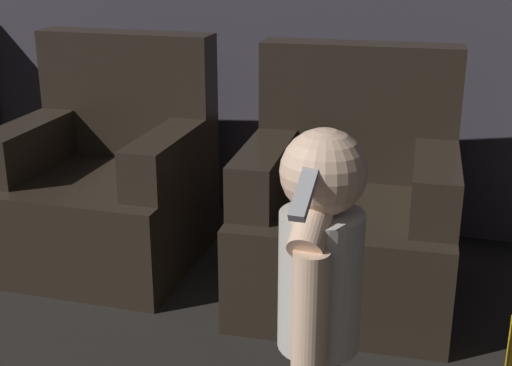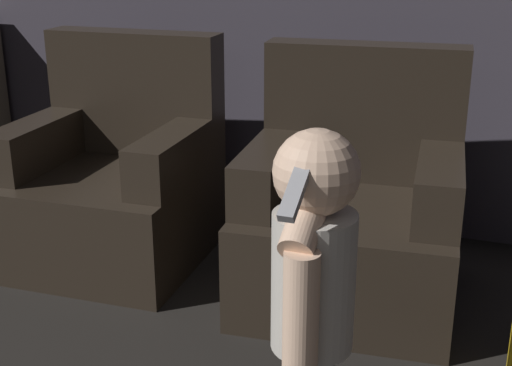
{
  "view_description": "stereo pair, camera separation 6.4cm",
  "coord_description": "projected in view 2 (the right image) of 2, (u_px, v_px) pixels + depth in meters",
  "views": [
    {
      "loc": [
        0.64,
        1.27,
        1.35
      ],
      "look_at": [
        -0.03,
        3.26,
        0.6
      ],
      "focal_mm": 50.0,
      "sensor_mm": 36.0,
      "label": 1
    },
    {
      "loc": [
        0.7,
        1.29,
        1.35
      ],
      "look_at": [
        -0.03,
        3.26,
        0.6
      ],
      "focal_mm": 50.0,
      "sensor_mm": 36.0,
      "label": 2
    }
  ],
  "objects": [
    {
      "name": "armchair_left",
      "position": [
        115.0,
        183.0,
        3.07
      ],
      "size": [
        0.82,
        0.81,
        0.94
      ],
      "rotation": [
        0.0,
        0.0,
        0.05
      ],
      "color": "black",
      "rests_on": "ground_plane"
    },
    {
      "name": "armchair_right",
      "position": [
        352.0,
        214.0,
        2.73
      ],
      "size": [
        0.85,
        0.84,
        0.94
      ],
      "rotation": [
        0.0,
        0.0,
        0.09
      ],
      "color": "black",
      "rests_on": "ground_plane"
    },
    {
      "name": "person_toddler",
      "position": [
        312.0,
        283.0,
        1.71
      ],
      "size": [
        0.2,
        0.36,
        0.93
      ],
      "rotation": [
        0.0,
        0.0,
        -1.51
      ],
      "color": "brown",
      "rests_on": "ground_plane"
    }
  ]
}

